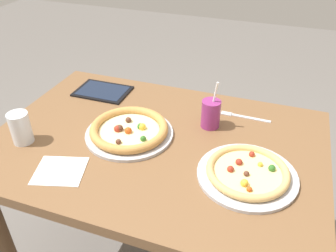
{
  "coord_description": "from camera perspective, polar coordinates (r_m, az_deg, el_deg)",
  "views": [
    {
      "loc": [
        0.39,
        -0.96,
        1.51
      ],
      "look_at": [
        0.02,
        0.06,
        0.78
      ],
      "focal_mm": 37.23,
      "sensor_mm": 36.0,
      "label": 1
    }
  ],
  "objects": [
    {
      "name": "pizza_near",
      "position": [
        1.15,
        12.87,
        -7.46
      ],
      "size": [
        0.32,
        0.32,
        0.04
      ],
      "color": "#B7B7BC",
      "rests_on": "dining_table"
    },
    {
      "name": "pizza_far",
      "position": [
        1.31,
        -6.35,
        -0.68
      ],
      "size": [
        0.33,
        0.33,
        0.04
      ],
      "color": "#B7B7BC",
      "rests_on": "dining_table"
    },
    {
      "name": "fork",
      "position": [
        1.45,
        12.15,
        1.51
      ],
      "size": [
        0.2,
        0.03,
        0.0
      ],
      "color": "silver",
      "rests_on": "dining_table"
    },
    {
      "name": "tablet",
      "position": [
        1.63,
        -10.64,
        5.63
      ],
      "size": [
        0.24,
        0.17,
        0.01
      ],
      "color": "black",
      "rests_on": "dining_table"
    },
    {
      "name": "drink_cup_colored",
      "position": [
        1.35,
        7.02,
        2.01
      ],
      "size": [
        0.07,
        0.07,
        0.2
      ],
      "color": "#8C2D72",
      "rests_on": "dining_table"
    },
    {
      "name": "dining_table",
      "position": [
        1.36,
        -1.88,
        -6.27
      ],
      "size": [
        1.22,
        0.85,
        0.75
      ],
      "color": "brown",
      "rests_on": "ground"
    },
    {
      "name": "paper_napkin",
      "position": [
        1.21,
        -17.26,
        -7.02
      ],
      "size": [
        0.19,
        0.18,
        0.0
      ],
      "primitive_type": "cube",
      "rotation": [
        0.0,
        0.0,
        0.29
      ],
      "color": "white",
      "rests_on": "dining_table"
    },
    {
      "name": "water_cup_clear",
      "position": [
        1.36,
        -23.01,
        -0.25
      ],
      "size": [
        0.07,
        0.07,
        0.12
      ],
      "color": "silver",
      "rests_on": "dining_table"
    }
  ]
}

